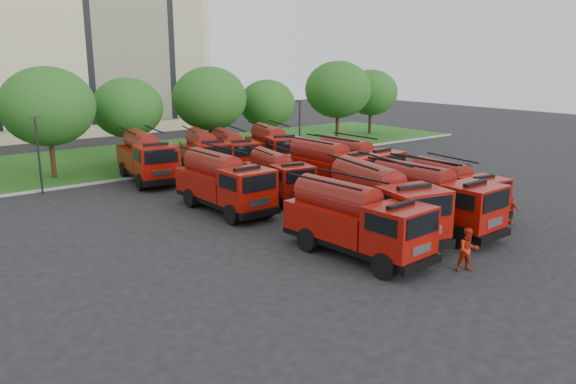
% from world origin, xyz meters
% --- Properties ---
extents(ground, '(140.00, 140.00, 0.00)m').
position_xyz_m(ground, '(0.00, 0.00, 0.00)').
color(ground, black).
rests_on(ground, ground).
extents(lawn, '(70.00, 16.00, 0.12)m').
position_xyz_m(lawn, '(0.00, 26.00, 0.06)').
color(lawn, '#144712').
rests_on(lawn, ground).
extents(curb, '(70.00, 0.30, 0.14)m').
position_xyz_m(curb, '(0.00, 17.90, 0.07)').
color(curb, gray).
rests_on(curb, ground).
extents(apartment_building, '(30.00, 14.18, 25.00)m').
position_xyz_m(apartment_building, '(2.00, 47.94, 12.50)').
color(apartment_building, tan).
rests_on(apartment_building, ground).
extents(tree_2, '(6.72, 6.72, 8.22)m').
position_xyz_m(tree_2, '(-8.00, 21.50, 5.35)').
color(tree_2, '#382314').
rests_on(tree_2, ground).
extents(tree_3, '(5.88, 5.88, 7.19)m').
position_xyz_m(tree_3, '(-1.00, 24.00, 4.68)').
color(tree_3, '#382314').
rests_on(tree_3, ground).
extents(tree_4, '(6.55, 6.55, 8.01)m').
position_xyz_m(tree_4, '(6.00, 22.50, 5.22)').
color(tree_4, '#382314').
rests_on(tree_4, ground).
extents(tree_5, '(5.46, 5.46, 6.68)m').
position_xyz_m(tree_5, '(13.00, 23.50, 4.35)').
color(tree_5, '#382314').
rests_on(tree_5, ground).
extents(tree_6, '(6.89, 6.89, 8.42)m').
position_xyz_m(tree_6, '(21.00, 22.00, 5.49)').
color(tree_6, '#382314').
rests_on(tree_6, ground).
extents(tree_7, '(6.05, 6.05, 7.39)m').
position_xyz_m(tree_7, '(28.00, 24.00, 4.82)').
color(tree_7, '#382314').
rests_on(tree_7, ground).
extents(lamp_post_0, '(0.60, 0.25, 5.11)m').
position_xyz_m(lamp_post_0, '(-10.00, 17.20, 2.90)').
color(lamp_post_0, black).
rests_on(lamp_post_0, ground).
extents(lamp_post_1, '(0.60, 0.25, 5.11)m').
position_xyz_m(lamp_post_1, '(12.00, 17.20, 2.90)').
color(lamp_post_1, black).
rests_on(lamp_post_1, ground).
extents(fire_truck_0, '(3.09, 7.52, 3.35)m').
position_xyz_m(fire_truck_0, '(-2.01, -4.07, 1.69)').
color(fire_truck_0, black).
rests_on(fire_truck_0, ground).
extents(fire_truck_1, '(4.43, 8.36, 3.62)m').
position_xyz_m(fire_truck_1, '(1.00, -2.76, 1.82)').
color(fire_truck_1, black).
rests_on(fire_truck_1, ground).
extents(fire_truck_2, '(3.01, 7.66, 3.44)m').
position_xyz_m(fire_truck_2, '(3.72, -3.72, 1.73)').
color(fire_truck_2, black).
rests_on(fire_truck_2, ground).
extents(fire_truck_3, '(3.14, 6.79, 2.98)m').
position_xyz_m(fire_truck_3, '(7.43, -2.43, 1.50)').
color(fire_truck_3, black).
rests_on(fire_truck_3, ground).
extents(fire_truck_4, '(2.81, 7.50, 3.40)m').
position_xyz_m(fire_truck_4, '(-2.66, 6.21, 1.71)').
color(fire_truck_4, black).
rests_on(fire_truck_4, ground).
extents(fire_truck_5, '(3.44, 6.78, 2.95)m').
position_xyz_m(fire_truck_5, '(1.68, 6.73, 1.48)').
color(fire_truck_5, black).
rests_on(fire_truck_5, ground).
extents(fire_truck_6, '(2.92, 7.53, 3.39)m').
position_xyz_m(fire_truck_6, '(5.41, 5.80, 1.71)').
color(fire_truck_6, black).
rests_on(fire_truck_6, ground).
extents(fire_truck_7, '(2.69, 7.15, 3.24)m').
position_xyz_m(fire_truck_7, '(8.21, 6.23, 1.63)').
color(fire_truck_7, black).
rests_on(fire_truck_7, ground).
extents(fire_truck_8, '(3.81, 8.07, 3.53)m').
position_xyz_m(fire_truck_8, '(-2.83, 16.56, 1.78)').
color(fire_truck_8, black).
rests_on(fire_truck_8, ground).
extents(fire_truck_9, '(4.32, 7.67, 3.31)m').
position_xyz_m(fire_truck_9, '(1.71, 16.07, 1.67)').
color(fire_truck_9, black).
rests_on(fire_truck_9, ground).
extents(fire_truck_10, '(3.93, 7.30, 3.16)m').
position_xyz_m(fire_truck_10, '(3.86, 15.68, 1.59)').
color(fire_truck_10, black).
rests_on(fire_truck_10, ground).
extents(fire_truck_11, '(4.49, 7.86, 3.39)m').
position_xyz_m(fire_truck_11, '(7.29, 14.79, 1.71)').
color(fire_truck_11, black).
rests_on(fire_truck_11, ground).
extents(firefighter_0, '(0.87, 0.76, 1.98)m').
position_xyz_m(firefighter_0, '(8.35, -5.26, 0.00)').
color(firefighter_0, black).
rests_on(firefighter_0, ground).
extents(firefighter_1, '(1.05, 0.90, 1.90)m').
position_xyz_m(firefighter_1, '(0.43, -8.36, 0.00)').
color(firefighter_1, '#A0210C').
rests_on(firefighter_1, ground).
extents(firefighter_2, '(0.52, 0.90, 1.52)m').
position_xyz_m(firefighter_2, '(8.25, -5.66, 0.00)').
color(firefighter_2, '#A0210C').
rests_on(firefighter_2, ground).
extents(firefighter_3, '(1.42, 1.10, 1.96)m').
position_xyz_m(firefighter_3, '(12.50, 0.11, 0.00)').
color(firefighter_3, black).
rests_on(firefighter_3, ground).
extents(firefighter_4, '(0.88, 0.72, 1.55)m').
position_xyz_m(firefighter_4, '(1.24, -0.61, 0.00)').
color(firefighter_4, black).
rests_on(firefighter_4, ground).
extents(firefighter_5, '(1.40, 0.64, 1.50)m').
position_xyz_m(firefighter_5, '(7.34, 3.48, 0.00)').
color(firefighter_5, '#A0210C').
rests_on(firefighter_5, ground).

